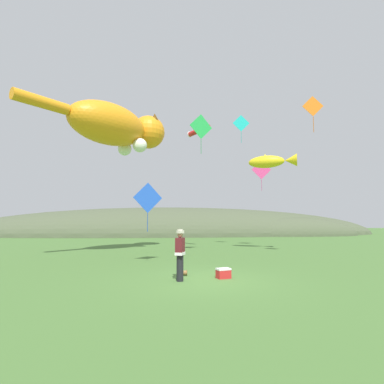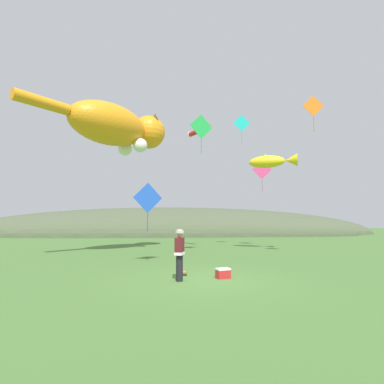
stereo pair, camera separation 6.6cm
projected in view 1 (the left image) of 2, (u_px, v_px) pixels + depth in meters
name	position (u px, v px, depth m)	size (l,w,h in m)	color
ground_plane	(204.00, 281.00, 10.38)	(120.00, 120.00, 0.00)	#477033
distant_hill_ridge	(182.00, 235.00, 41.42)	(58.73, 14.17, 7.59)	#4C563D
festival_attendant	(180.00, 253.00, 10.36)	(0.39, 0.48, 1.77)	black
kite_spool	(185.00, 273.00, 11.29)	(0.16, 0.22, 0.22)	olive
picnic_cooler	(223.00, 273.00, 10.79)	(0.56, 0.45, 0.36)	red
kite_giant_cat	(118.00, 127.00, 19.19)	(7.61, 7.68, 3.04)	orange
kite_fish_windsock	(272.00, 161.00, 20.22)	(3.25, 2.16, 0.98)	yellow
kite_tube_streamer	(199.00, 131.00, 21.43)	(1.48, 2.18, 0.44)	red
kite_diamond_blue	(148.00, 198.00, 14.63)	(1.39, 0.60, 2.40)	blue
kite_diamond_pink	(261.00, 170.00, 23.21)	(1.53, 0.09, 2.43)	#E53F8C
kite_diamond_orange	(313.00, 106.00, 16.55)	(1.15, 0.18, 2.06)	orange
kite_diamond_green	(201.00, 127.00, 17.98)	(1.43, 0.57, 2.43)	green
kite_diamond_teal	(241.00, 123.00, 22.68)	(1.28, 0.10, 2.18)	#19BFBF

